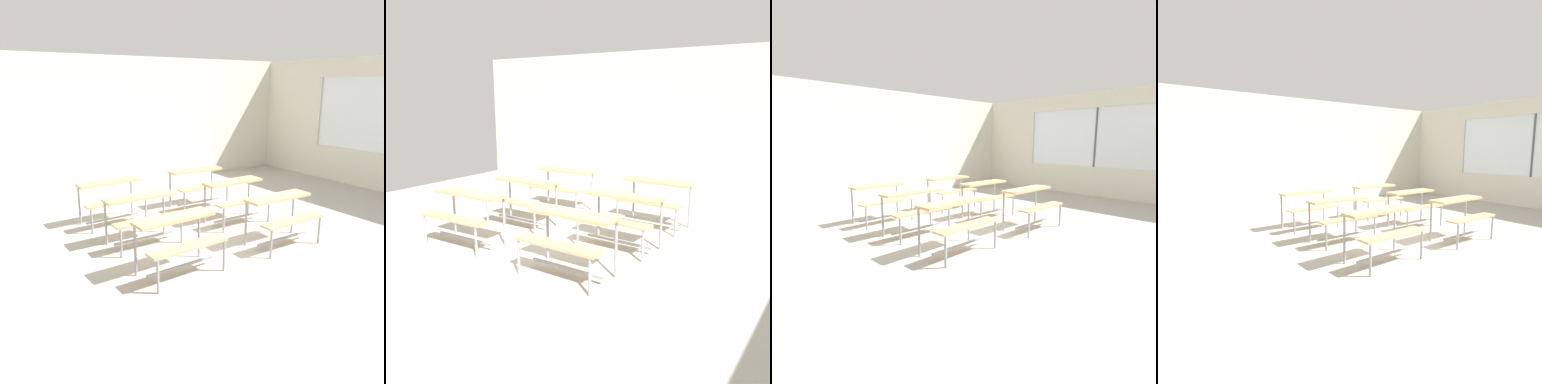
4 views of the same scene
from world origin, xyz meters
TOP-DOWN VIEW (x-y plane):
  - ground at (0.00, 0.00)m, footprint 10.00×9.00m
  - wall_back at (0.00, 4.50)m, footprint 10.00×0.12m
  - desk_bench_r0c0 at (-1.01, -0.18)m, footprint 1.12×0.63m
  - desk_bench_r0c1 at (0.79, -0.22)m, footprint 1.10×0.60m
  - desk_bench_r1c0 at (-0.96, 0.95)m, footprint 1.10×0.59m
  - desk_bench_r1c1 at (0.85, 0.93)m, footprint 1.11×0.60m
  - desk_bench_r2c0 at (-0.99, 2.09)m, footprint 1.12×0.62m
  - desk_bench_r2c1 at (0.83, 2.09)m, footprint 1.11×0.62m

SIDE VIEW (x-z plane):
  - ground at x=0.00m, z-range -0.05..0.00m
  - desk_bench_r0c0 at x=-1.01m, z-range 0.19..0.93m
  - desk_bench_r0c1 at x=0.79m, z-range 0.19..0.93m
  - desk_bench_r1c0 at x=-0.96m, z-range 0.19..0.93m
  - desk_bench_r1c1 at x=0.85m, z-range 0.19..0.93m
  - desk_bench_r2c0 at x=-0.99m, z-range 0.19..0.93m
  - desk_bench_r2c1 at x=0.83m, z-range 0.19..0.93m
  - wall_back at x=0.00m, z-range 0.00..3.00m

